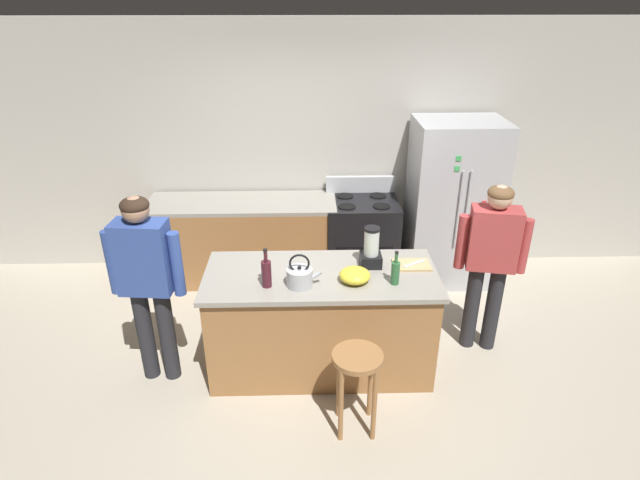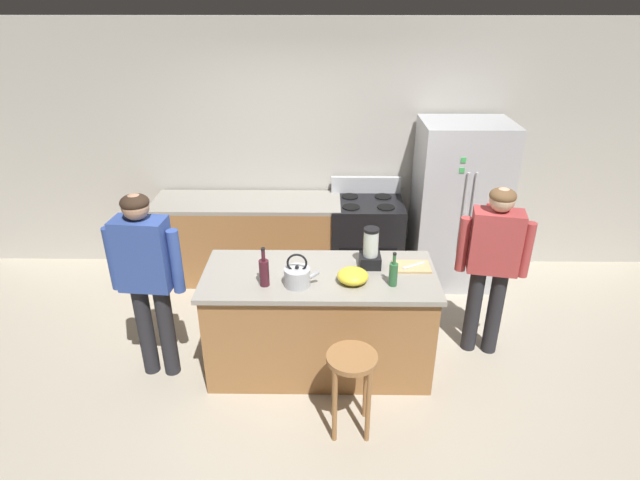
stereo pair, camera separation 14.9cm
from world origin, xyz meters
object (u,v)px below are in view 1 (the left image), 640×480
(cutting_board, at_px, (412,265))
(bottle_olive_oil, at_px, (395,272))
(stove_range, at_px, (361,239))
(person_by_sink_right, at_px, (491,254))
(kitchen_island, at_px, (321,321))
(mixing_bowl, at_px, (355,275))
(bar_stool, at_px, (357,372))
(chef_knife, at_px, (414,264))
(refrigerator, at_px, (452,203))
(bottle_wine, at_px, (266,273))
(blender_appliance, at_px, (371,250))
(tea_kettle, at_px, (300,276))
(person_by_island_left, at_px, (146,275))

(cutting_board, bearing_deg, bottle_olive_oil, -123.94)
(stove_range, distance_m, person_by_sink_right, 1.67)
(kitchen_island, xyz_separation_m, stove_range, (0.49, 1.52, 0.01))
(stove_range, distance_m, mixing_bowl, 1.74)
(stove_range, height_order, bar_stool, stove_range)
(chef_knife, bearing_deg, cutting_board, 150.07)
(refrigerator, height_order, bottle_wine, refrigerator)
(kitchen_island, relative_size, bottle_olive_oil, 6.73)
(stove_range, height_order, blender_appliance, blender_appliance)
(kitchen_island, bearing_deg, bar_stool, -71.84)
(bottle_olive_oil, bearing_deg, bottle_wine, -179.32)
(bottle_wine, relative_size, mixing_bowl, 1.31)
(bar_stool, relative_size, bottle_olive_oil, 2.41)
(refrigerator, bearing_deg, chef_knife, -116.01)
(stove_range, relative_size, blender_appliance, 3.22)
(tea_kettle, bearing_deg, mixing_bowl, 6.37)
(kitchen_island, bearing_deg, cutting_board, 8.00)
(stove_range, relative_size, bottle_olive_oil, 3.94)
(stove_range, distance_m, bottle_wine, 2.01)
(bottle_wine, bearing_deg, mixing_bowl, 4.31)
(bar_stool, xyz_separation_m, cutting_board, (0.51, 0.82, 0.40))
(bar_stool, bearing_deg, bottle_olive_oil, 59.14)
(refrigerator, xyz_separation_m, bar_stool, (-1.21, -2.21, -0.37))
(person_by_island_left, relative_size, bar_stool, 2.42)
(person_by_sink_right, xyz_separation_m, bottle_wine, (-1.85, -0.42, 0.09))
(kitchen_island, height_order, cutting_board, cutting_board)
(bar_stool, height_order, tea_kettle, tea_kettle)
(person_by_sink_right, xyz_separation_m, cutting_board, (-0.69, -0.13, -0.02))
(bottle_olive_oil, distance_m, mixing_bowl, 0.31)
(refrigerator, distance_m, stove_range, 1.04)
(person_by_island_left, relative_size, cutting_board, 5.37)
(mixing_bowl, xyz_separation_m, cutting_board, (0.48, 0.23, -0.04))
(bottle_olive_oil, bearing_deg, cutting_board, 56.06)
(kitchen_island, xyz_separation_m, person_by_sink_right, (1.43, 0.24, 0.48))
(kitchen_island, relative_size, mixing_bowl, 7.70)
(person_by_sink_right, bearing_deg, kitchen_island, -170.59)
(cutting_board, height_order, chef_knife, chef_knife)
(bottle_olive_oil, bearing_deg, bar_stool, -120.86)
(person_by_sink_right, distance_m, bottle_olive_oil, 0.97)
(refrigerator, bearing_deg, person_by_island_left, -150.16)
(stove_range, xyz_separation_m, chef_knife, (0.27, -1.42, 0.46))
(cutting_board, bearing_deg, bottle_wine, -166.31)
(stove_range, distance_m, bar_stool, 2.25)
(person_by_sink_right, distance_m, bottle_wine, 1.90)
(stove_range, relative_size, mixing_bowl, 4.50)
(bottle_olive_oil, xyz_separation_m, chef_knife, (0.20, 0.27, -0.08))
(bottle_wine, bearing_deg, person_by_island_left, 174.97)
(person_by_island_left, distance_m, tea_kettle, 1.18)
(blender_appliance, distance_m, bottle_olive_oil, 0.33)
(person_by_sink_right, relative_size, cutting_board, 5.16)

